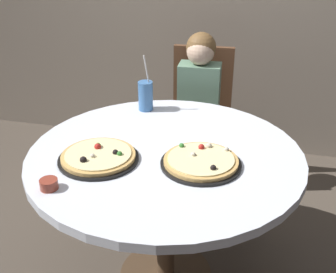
{
  "coord_description": "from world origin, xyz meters",
  "views": [
    {
      "loc": [
        0.4,
        -1.58,
        1.65
      ],
      "look_at": [
        0.0,
        0.05,
        0.8
      ],
      "focal_mm": 44.48,
      "sensor_mm": 36.0,
      "label": 1
    }
  ],
  "objects_px": {
    "pizza_veggie": "(201,161)",
    "soda_cup": "(146,96)",
    "chair_wooden": "(200,111)",
    "diner_child": "(196,128)",
    "pizza_cheese": "(98,157)",
    "sauce_bowl": "(49,184)",
    "dining_table": "(165,170)"
  },
  "relations": [
    {
      "from": "diner_child",
      "to": "sauce_bowl",
      "type": "distance_m",
      "value": 1.29
    },
    {
      "from": "pizza_cheese",
      "to": "sauce_bowl",
      "type": "height_order",
      "value": "pizza_cheese"
    },
    {
      "from": "pizza_veggie",
      "to": "sauce_bowl",
      "type": "bearing_deg",
      "value": -149.56
    },
    {
      "from": "pizza_cheese",
      "to": "sauce_bowl",
      "type": "relative_size",
      "value": 4.96
    },
    {
      "from": "soda_cup",
      "to": "pizza_cheese",
      "type": "bearing_deg",
      "value": -94.13
    },
    {
      "from": "dining_table",
      "to": "diner_child",
      "type": "distance_m",
      "value": 0.83
    },
    {
      "from": "dining_table",
      "to": "soda_cup",
      "type": "relative_size",
      "value": 4.01
    },
    {
      "from": "dining_table",
      "to": "sauce_bowl",
      "type": "xyz_separation_m",
      "value": [
        -0.36,
        -0.39,
        0.12
      ]
    },
    {
      "from": "dining_table",
      "to": "pizza_cheese",
      "type": "relative_size",
      "value": 3.55
    },
    {
      "from": "pizza_veggie",
      "to": "soda_cup",
      "type": "relative_size",
      "value": 1.11
    },
    {
      "from": "chair_wooden",
      "to": "pizza_veggie",
      "type": "bearing_deg",
      "value": -80.54
    },
    {
      "from": "chair_wooden",
      "to": "soda_cup",
      "type": "xyz_separation_m",
      "value": [
        -0.21,
        -0.56,
        0.3
      ]
    },
    {
      "from": "dining_table",
      "to": "pizza_veggie",
      "type": "xyz_separation_m",
      "value": [
        0.17,
        -0.08,
        0.11
      ]
    },
    {
      "from": "chair_wooden",
      "to": "diner_child",
      "type": "height_order",
      "value": "diner_child"
    },
    {
      "from": "diner_child",
      "to": "sauce_bowl",
      "type": "relative_size",
      "value": 15.46
    },
    {
      "from": "dining_table",
      "to": "soda_cup",
      "type": "xyz_separation_m",
      "value": [
        -0.22,
        0.43,
        0.18
      ]
    },
    {
      "from": "chair_wooden",
      "to": "diner_child",
      "type": "bearing_deg",
      "value": -87.59
    },
    {
      "from": "diner_child",
      "to": "soda_cup",
      "type": "distance_m",
      "value": 0.56
    },
    {
      "from": "chair_wooden",
      "to": "pizza_veggie",
      "type": "xyz_separation_m",
      "value": [
        0.18,
        -1.07,
        0.24
      ]
    },
    {
      "from": "chair_wooden",
      "to": "sauce_bowl",
      "type": "bearing_deg",
      "value": -104.44
    },
    {
      "from": "diner_child",
      "to": "dining_table",
      "type": "bearing_deg",
      "value": -90.25
    },
    {
      "from": "pizza_veggie",
      "to": "soda_cup",
      "type": "xyz_separation_m",
      "value": [
        -0.39,
        0.51,
        0.06
      ]
    },
    {
      "from": "pizza_veggie",
      "to": "diner_child",
      "type": "bearing_deg",
      "value": 100.88
    },
    {
      "from": "dining_table",
      "to": "sauce_bowl",
      "type": "distance_m",
      "value": 0.55
    },
    {
      "from": "chair_wooden",
      "to": "pizza_veggie",
      "type": "height_order",
      "value": "chair_wooden"
    },
    {
      "from": "pizza_veggie",
      "to": "dining_table",
      "type": "bearing_deg",
      "value": 155.82
    },
    {
      "from": "pizza_cheese",
      "to": "diner_child",
      "type": "bearing_deg",
      "value": 74.52
    },
    {
      "from": "dining_table",
      "to": "diner_child",
      "type": "relative_size",
      "value": 1.14
    },
    {
      "from": "soda_cup",
      "to": "sauce_bowl",
      "type": "bearing_deg",
      "value": -99.75
    },
    {
      "from": "chair_wooden",
      "to": "pizza_cheese",
      "type": "relative_size",
      "value": 2.74
    },
    {
      "from": "sauce_bowl",
      "to": "diner_child",
      "type": "bearing_deg",
      "value": 73.14
    },
    {
      "from": "sauce_bowl",
      "to": "pizza_cheese",
      "type": "bearing_deg",
      "value": 68.08
    }
  ]
}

